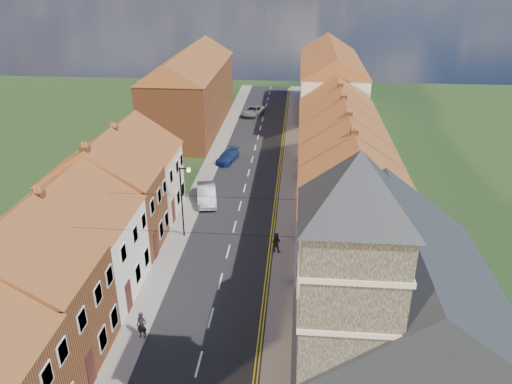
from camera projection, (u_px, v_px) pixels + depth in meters
The scene contains 22 objects.
road at pixel (245, 188), 49.56m from camera, with size 7.00×90.00×0.02m, color black.
pavement_left at pixel (201, 186), 49.88m from camera, with size 1.80×90.00×0.12m, color #9D948E.
pavement_right at pixel (289, 189), 49.19m from camera, with size 1.80×90.00×0.12m, color #9D948E.
church at pixel (388, 321), 22.23m from camera, with size 11.25×14.25×15.20m.
cottage_r_tudor at pixel (361, 242), 31.31m from camera, with size 8.30×5.20×9.00m.
cottage_r_white_near at pixel (354, 204), 36.19m from camera, with size 8.30×6.00×9.00m.
cottage_r_cream_mid at pixel (348, 175), 41.07m from camera, with size 8.30×5.20×9.00m.
cottage_r_pink at pixel (343, 153), 45.96m from camera, with size 8.30×6.00×9.00m.
cottage_r_white_far at pixel (339, 134), 50.85m from camera, with size 8.30×5.20×9.00m.
cottage_r_cream_far at pixel (336, 119), 55.73m from camera, with size 8.30×6.00×9.00m.
cottage_l_cream at pixel (19, 294), 26.27m from camera, with size 8.30×6.30×9.10m.
cottage_l_white at pixel (71, 236), 32.12m from camera, with size 8.30×6.90×8.80m.
cottage_l_brick_mid at pixel (105, 194), 37.58m from camera, with size 8.30×5.70×9.10m.
cottage_l_pink at pixel (129, 168), 42.89m from camera, with size 8.30×6.30×8.80m.
block_right_far at pixel (330, 82), 69.24m from camera, with size 8.30×24.20×10.50m.
block_left_far at pixel (191, 88), 66.17m from camera, with size 8.30×24.20×10.50m.
lamppost at pixel (183, 198), 39.33m from camera, with size 0.88×0.15×6.00m.
car_mid at pixel (207, 194), 46.41m from camera, with size 1.68×4.81×1.59m, color #A4A7AC.
car_far at pixel (228, 157), 55.98m from camera, with size 1.67×4.12×1.19m, color navy.
car_distant at pixel (253, 111), 72.96m from camera, with size 2.23×4.84×1.35m, color gray.
pedestrian_left at pixel (142, 325), 29.34m from camera, with size 0.63×0.41×1.72m, color black.
pedestrian_right at pixel (276, 242), 38.19m from camera, with size 0.78×0.61×1.60m, color black.
Camera 1 is at (5.02, -14.90, 20.39)m, focal length 35.00 mm.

